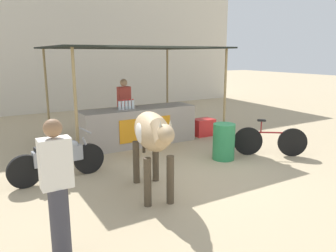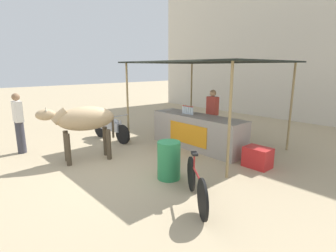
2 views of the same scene
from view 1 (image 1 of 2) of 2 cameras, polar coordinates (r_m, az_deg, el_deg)
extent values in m
plane|color=tan|center=(6.81, 3.03, -7.45)|extent=(60.00, 60.00, 0.00)
cube|color=beige|center=(14.29, -16.80, 16.30)|extent=(16.00, 0.50, 6.78)
cube|color=#9E9389|center=(8.52, -5.14, -0.02)|extent=(3.00, 0.80, 0.96)
cube|color=orange|center=(8.16, -3.90, -0.56)|extent=(1.40, 0.02, 0.58)
cube|color=black|center=(8.59, -6.29, 13.38)|extent=(4.20, 3.20, 0.04)
cylinder|color=#997F51|center=(6.68, -15.73, 2.64)|extent=(0.06, 0.06, 2.46)
cylinder|color=#997F51|center=(8.46, 9.87, 4.93)|extent=(0.06, 0.06, 2.46)
cylinder|color=#997F51|center=(9.47, -20.33, 5.13)|extent=(0.06, 0.06, 2.46)
cylinder|color=#997F51|center=(10.80, -0.12, 6.73)|extent=(0.06, 0.06, 2.46)
cylinder|color=silver|center=(8.15, -8.44, 3.55)|extent=(0.07, 0.07, 0.22)
cylinder|color=red|center=(8.13, -8.46, 4.42)|extent=(0.04, 0.04, 0.03)
cylinder|color=silver|center=(8.19, -7.85, 3.61)|extent=(0.07, 0.07, 0.22)
cylinder|color=red|center=(8.17, -7.88, 4.47)|extent=(0.04, 0.04, 0.03)
cylinder|color=silver|center=(8.22, -7.27, 3.66)|extent=(0.07, 0.07, 0.22)
cylinder|color=red|center=(8.20, -7.30, 4.52)|extent=(0.04, 0.04, 0.03)
cylinder|color=silver|center=(8.26, -6.70, 3.72)|extent=(0.07, 0.07, 0.22)
cylinder|color=red|center=(8.24, -6.72, 4.57)|extent=(0.04, 0.04, 0.03)
cylinder|color=silver|center=(8.29, -6.13, 3.77)|extent=(0.07, 0.07, 0.22)
cylinder|color=red|center=(8.28, -6.15, 4.62)|extent=(0.04, 0.04, 0.03)
cylinder|color=#383842|center=(9.17, -7.53, 0.57)|extent=(0.22, 0.22, 0.88)
cube|color=#BF3F33|center=(9.05, -7.66, 5.03)|extent=(0.34, 0.20, 0.56)
sphere|color=tan|center=(9.01, -7.74, 7.49)|extent=(0.20, 0.20, 0.20)
cube|color=red|center=(9.50, 6.14, -0.20)|extent=(0.60, 0.44, 0.48)
cylinder|color=#2D8C51|center=(7.39, 9.68, -2.70)|extent=(0.49, 0.49, 0.81)
ellipsoid|color=tan|center=(5.39, -2.89, -0.83)|extent=(0.86, 1.49, 0.60)
cylinder|color=#493D2C|center=(5.19, 0.40, -9.35)|extent=(0.12, 0.12, 0.78)
cylinder|color=#493D2C|center=(5.11, -3.58, -9.74)|extent=(0.12, 0.12, 0.78)
cylinder|color=#493D2C|center=(6.08, -2.16, -6.02)|extent=(0.12, 0.12, 0.78)
cylinder|color=#493D2C|center=(6.01, -5.56, -6.30)|extent=(0.12, 0.12, 0.78)
cylinder|color=tan|center=(4.80, -1.33, -1.19)|extent=(0.35, 0.50, 0.41)
ellipsoid|color=tan|center=(4.51, -0.39, -1.32)|extent=(0.33, 0.48, 0.26)
cone|color=beige|center=(4.51, 0.40, 0.52)|extent=(0.05, 0.05, 0.10)
cone|color=beige|center=(4.48, -1.32, 0.42)|extent=(0.05, 0.05, 0.10)
cylinder|color=#493D2C|center=(6.09, -4.25, -1.90)|extent=(0.06, 0.06, 0.60)
ellipsoid|color=silver|center=(5.25, -5.00, -1.22)|extent=(0.21, 0.45, 0.32)
cylinder|color=black|center=(6.65, -13.59, -5.54)|extent=(0.61, 0.14, 0.60)
cylinder|color=black|center=(6.31, -23.69, -7.27)|extent=(0.61, 0.14, 0.60)
cube|color=#999EA5|center=(6.40, -18.61, -4.88)|extent=(0.91, 0.28, 0.28)
ellipsoid|color=#999EA5|center=(6.42, -16.85, -3.21)|extent=(0.38, 0.24, 0.20)
cube|color=black|center=(6.31, -20.26, -3.75)|extent=(0.46, 0.23, 0.10)
cylinder|color=#99999E|center=(6.48, -14.25, -0.73)|extent=(0.09, 0.55, 0.03)
cylinder|color=#99999E|center=(6.59, -13.83, -3.92)|extent=(0.21, 0.07, 0.49)
cylinder|color=black|center=(8.03, 20.85, -2.68)|extent=(0.55, 0.43, 0.66)
cylinder|color=black|center=(7.83, 13.75, -2.59)|extent=(0.55, 0.43, 0.66)
cylinder|color=maroon|center=(7.86, 17.45, -1.09)|extent=(0.70, 0.54, 0.04)
cylinder|color=maroon|center=(7.79, 15.92, -0.20)|extent=(0.03, 0.03, 0.28)
cube|color=black|center=(7.76, 15.99, 0.95)|extent=(0.20, 0.19, 0.04)
cylinder|color=#383842|center=(4.06, -18.27, -15.82)|extent=(0.22, 0.22, 0.88)
cube|color=silver|center=(3.78, -19.01, -6.13)|extent=(0.34, 0.20, 0.56)
sphere|color=#8C6647|center=(3.68, -19.44, -0.35)|extent=(0.20, 0.20, 0.20)
camera|label=2|loc=(8.74, 47.39, 8.55)|focal=28.00mm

